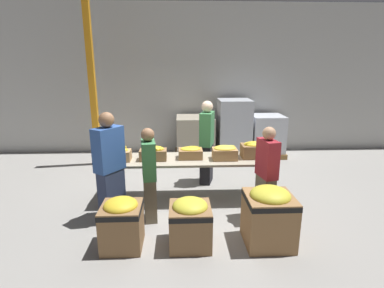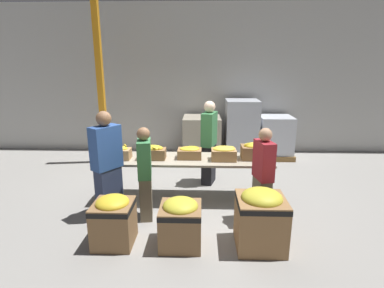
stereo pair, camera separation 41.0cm
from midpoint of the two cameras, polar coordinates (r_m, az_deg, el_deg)
name	(u,v)px [view 2 (the right image)]	position (r m, az deg, el deg)	size (l,w,h in m)	color
ground_plane	(187,198)	(5.69, 1.18, -10.27)	(30.00, 30.00, 0.00)	gray
wall_back	(193,80)	(8.42, 1.54, 12.08)	(16.00, 0.08, 4.00)	#B7B7B2
sorting_table	(187,161)	(5.42, 1.22, -3.23)	(3.03, 0.80, 0.78)	#9E937F
banana_box_0	(118,152)	(5.45, -11.85, -1.60)	(0.45, 0.28, 0.25)	tan
banana_box_1	(152,152)	(5.36, -5.39, -1.54)	(0.47, 0.29, 0.26)	olive
banana_box_2	(190,152)	(5.39, 1.73, -1.62)	(0.43, 0.31, 0.23)	olive
banana_box_3	(224,153)	(5.33, 8.28, -1.71)	(0.43, 0.30, 0.26)	#A37A4C
banana_box_4	(254,151)	(5.49, 13.77, -1.29)	(0.43, 0.34, 0.30)	olive
volunteer_0	(145,174)	(4.75, -6.49, -5.81)	(0.26, 0.43, 1.50)	#6B604C
volunteer_1	(107,166)	(4.89, -13.54, -4.06)	(0.46, 0.51, 1.74)	#2D3856
volunteer_2	(209,143)	(6.15, 5.17, 0.12)	(0.35, 0.51, 1.72)	black
volunteer_3	(263,176)	(4.80, 15.73, -6.00)	(0.28, 0.44, 1.52)	#6B604C
donation_bin_0	(114,219)	(4.31, -12.02, -13.79)	(0.54, 0.54, 0.71)	olive
donation_bin_1	(181,221)	(4.20, 0.69, -14.47)	(0.56, 0.56, 0.68)	olive
donation_bin_2	(261,217)	(4.28, 15.71, -13.27)	(0.64, 0.64, 0.83)	olive
support_pillar	(100,82)	(7.59, -15.54, 11.23)	(0.14, 0.14, 4.00)	orange
pallet_stack_0	(275,137)	(8.31, 16.86, 1.22)	(0.92, 0.92, 1.10)	olive
pallet_stack_1	(241,129)	(8.05, 10.83, 2.73)	(0.91, 0.91, 1.53)	olive
pallet_stack_2	(202,138)	(7.93, 3.38, 1.19)	(1.05, 1.05, 1.10)	olive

